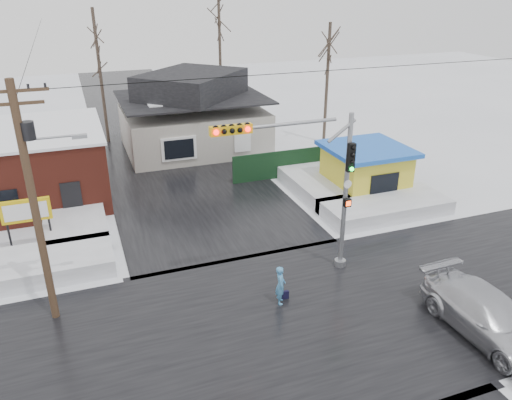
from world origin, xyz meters
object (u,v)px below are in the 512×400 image
object	(u,v)px
marquee_sign	(26,212)
pedestrian	(280,285)
utility_pole	(34,193)
car	(488,316)
kiosk	(365,170)
traffic_signal	(313,176)

from	to	relation	value
marquee_sign	pedestrian	bearing A→B (deg)	-40.98
utility_pole	marquee_sign	size ratio (longest dim) A/B	3.53
utility_pole	marquee_sign	world-z (taller)	utility_pole
pedestrian	car	distance (m)	7.57
utility_pole	marquee_sign	xyz separation A→B (m)	(-1.07, 5.99, -3.19)
utility_pole	car	distance (m)	16.49
utility_pole	kiosk	world-z (taller)	utility_pole
marquee_sign	car	xyz separation A→B (m)	(15.60, -12.48, -1.13)
marquee_sign	kiosk	size ratio (longest dim) A/B	0.55
traffic_signal	kiosk	xyz separation A→B (m)	(7.07, 7.03, -3.08)
kiosk	car	size ratio (longest dim) A/B	0.84
traffic_signal	car	size ratio (longest dim) A/B	1.28
traffic_signal	kiosk	bearing A→B (deg)	44.84
kiosk	car	distance (m)	13.32
pedestrian	car	bearing A→B (deg)	-105.04
utility_pole	car	size ratio (longest dim) A/B	1.64
utility_pole	car	xyz separation A→B (m)	(14.53, -6.49, -4.32)
marquee_sign	utility_pole	bearing A→B (deg)	-79.87
kiosk	marquee_sign	bearing A→B (deg)	-178.45
kiosk	pedestrian	bearing A→B (deg)	-136.49
pedestrian	kiosk	bearing A→B (deg)	-26.63
utility_pole	pedestrian	world-z (taller)	utility_pole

